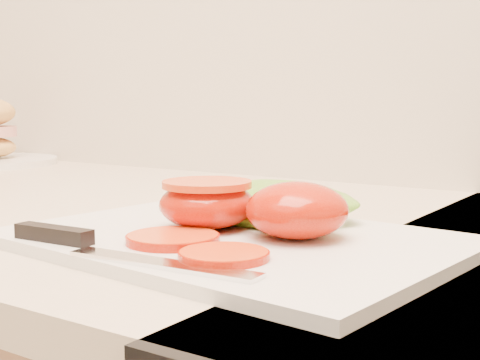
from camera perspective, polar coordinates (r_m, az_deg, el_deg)
The scene contains 7 objects.
cutting_board at distance 0.56m, azimuth -0.58°, elevation -5.19°, with size 0.36×0.26×0.01m, color silver.
tomato_half_dome at distance 0.54m, azimuth 4.89°, elevation -2.57°, with size 0.08×0.08×0.05m, color red.
tomato_half_cut at distance 0.58m, azimuth -2.84°, elevation -1.92°, with size 0.08×0.08×0.04m.
tomato_slice_0 at distance 0.53m, azimuth -5.76°, elevation -4.99°, with size 0.07×0.07×0.01m, color orange.
tomato_slice_1 at distance 0.47m, azimuth -1.39°, elevation -6.41°, with size 0.06×0.06×0.01m, color orange.
lettuce_leaf_0 at distance 0.62m, azimuth 2.84°, elevation -2.08°, with size 0.16×0.11×0.03m, color #6DC333.
knife at distance 0.51m, azimuth -12.51°, elevation -5.39°, with size 0.24×0.04×0.01m.
Camera 1 is at (0.40, 1.11, 1.05)m, focal length 50.00 mm.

